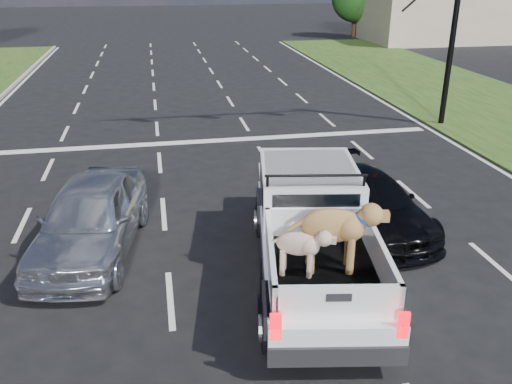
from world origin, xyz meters
The scene contains 7 objects.
ground centered at (0.00, 0.00, 0.00)m, with size 160.00×160.00×0.00m, color black.
road_markings centered at (0.00, 6.56, 0.01)m, with size 17.75×60.00×0.01m.
traffic_signal centered at (7.20, 10.50, 4.73)m, with size 9.11×0.31×7.00m.
building_right centered at (22.00, 34.00, 1.80)m, with size 12.00×7.00×3.60m, color #BAA78E.
pickup_truck centered at (1.21, 0.35, 1.07)m, with size 3.11×6.26×2.24m.
silver_sedan centered at (-3.36, 2.30, 0.83)m, with size 1.95×4.85×1.65m, color silver.
black_coupe centered at (3.22, 2.30, 0.66)m, with size 1.84×4.52×1.31m, color black.
Camera 1 is at (-1.77, -9.04, 6.04)m, focal length 38.00 mm.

